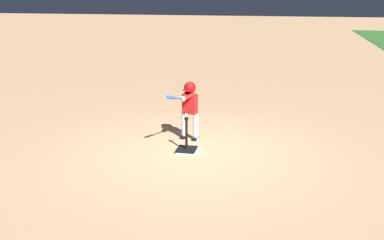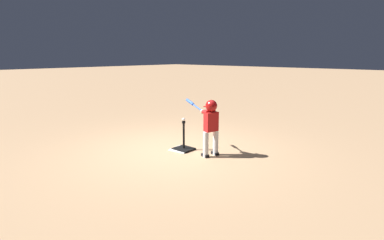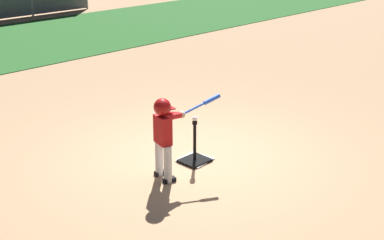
# 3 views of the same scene
# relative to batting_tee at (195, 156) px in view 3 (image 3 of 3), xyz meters

# --- Properties ---
(ground_plane) EXTENTS (90.00, 90.00, 0.00)m
(ground_plane) POSITION_rel_batting_tee_xyz_m (0.13, 0.17, -0.10)
(ground_plane) COLOR tan
(home_plate) EXTENTS (0.49, 0.49, 0.02)m
(home_plate) POSITION_rel_batting_tee_xyz_m (0.04, 0.03, -0.09)
(home_plate) COLOR white
(home_plate) RESTS_ON ground_plane
(batting_tee) EXTENTS (0.42, 0.38, 0.67)m
(batting_tee) POSITION_rel_batting_tee_xyz_m (0.00, 0.00, 0.00)
(batting_tee) COLOR black
(batting_tee) RESTS_ON ground_plane
(batter_child) EXTENTS (1.04, 0.46, 1.21)m
(batter_child) POSITION_rel_batting_tee_xyz_m (-0.68, -0.09, 0.67)
(batter_child) COLOR silver
(batter_child) RESTS_ON ground_plane
(baseball) EXTENTS (0.07, 0.07, 0.07)m
(baseball) POSITION_rel_batting_tee_xyz_m (0.00, 0.00, 0.61)
(baseball) COLOR white
(baseball) RESTS_ON batting_tee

